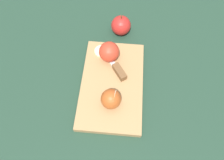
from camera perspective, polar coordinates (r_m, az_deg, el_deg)
name	(u,v)px	position (r m, az deg, el deg)	size (l,w,h in m)	color
ground_plane	(112,86)	(0.76, 0.00, -1.55)	(4.00, 4.00, 0.00)	#1E3828
cutting_board	(112,84)	(0.75, 0.00, -1.15)	(0.35, 0.22, 0.02)	#A37A4C
apple_half_left	(112,99)	(0.68, 0.06, -4.99)	(0.06, 0.06, 0.06)	#AD4C1E
apple_half_right	(109,52)	(0.76, -0.77, 7.36)	(0.07, 0.07, 0.07)	red
knife	(118,70)	(0.75, 1.65, 2.60)	(0.14, 0.10, 0.02)	silver
apple_slice	(101,51)	(0.81, -2.78, 7.53)	(0.05, 0.05, 0.01)	beige
apple_whole	(121,25)	(0.87, 2.36, 14.04)	(0.08, 0.08, 0.09)	red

